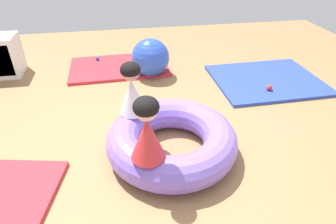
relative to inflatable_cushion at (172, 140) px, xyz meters
name	(u,v)px	position (x,y,z in m)	size (l,w,h in m)	color
ground_plane	(158,153)	(-0.13, 0.02, -0.16)	(8.00, 8.00, 0.00)	#9E7549
gym_mat_near_left	(266,80)	(1.58, 1.26, -0.14)	(1.43, 1.17, 0.04)	#2D47B7
gym_mat_front	(119,67)	(-0.43, 2.06, -0.14)	(1.44, 0.91, 0.04)	red
inflatable_cushion	(172,140)	(0.00, 0.00, 0.00)	(1.21, 1.21, 0.31)	#8466E0
child_in_white	(132,89)	(-0.32, 0.30, 0.41)	(0.34, 0.34, 0.51)	white
child_in_red	(147,130)	(-0.25, -0.36, 0.41)	(0.35, 0.35, 0.53)	red
play_ball_blue	(97,58)	(-0.76, 2.33, -0.09)	(0.06, 0.06, 0.06)	blue
play_ball_yellow	(139,59)	(-0.12, 2.15, -0.07)	(0.09, 0.09, 0.09)	yellow
play_ball_red	(269,88)	(1.45, 0.94, -0.08)	(0.07, 0.07, 0.07)	red
exercise_ball_large	(150,58)	(0.02, 1.74, 0.11)	(0.53, 0.53, 0.53)	blue
storage_cube	(2,56)	(-2.03, 2.11, 0.12)	(0.44, 0.44, 0.56)	white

